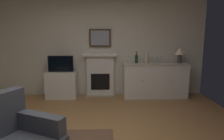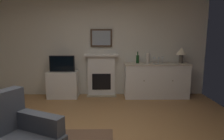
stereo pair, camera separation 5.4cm
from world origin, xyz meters
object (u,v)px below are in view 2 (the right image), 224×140
(wine_glass_right, at_px, (162,58))
(sideboard_cabinet, at_px, (156,80))
(wine_glass_center, at_px, (159,59))
(wine_bottle, at_px, (138,59))
(wine_glass_left, at_px, (154,59))
(vase_decorative, at_px, (148,58))
(tv_set, at_px, (62,64))
(tv_cabinet, at_px, (63,84))
(table_lamp, at_px, (181,52))
(fireplace_unit, at_px, (102,75))
(framed_picture, at_px, (101,38))

(wine_glass_right, bearing_deg, sideboard_cabinet, -176.91)
(wine_glass_center, bearing_deg, wine_bottle, 169.52)
(wine_glass_center, bearing_deg, wine_glass_left, 173.29)
(vase_decorative, bearing_deg, tv_set, 178.88)
(vase_decorative, height_order, tv_set, vase_decorative)
(wine_glass_right, height_order, tv_cabinet, wine_glass_right)
(sideboard_cabinet, bearing_deg, wine_glass_left, -156.73)
(sideboard_cabinet, xyz_separation_m, table_lamp, (0.61, 0.00, 0.72))
(wine_glass_center, xyz_separation_m, tv_cabinet, (-2.40, 0.06, -0.66))
(sideboard_cabinet, relative_size, wine_bottle, 5.62)
(tv_cabinet, bearing_deg, sideboard_cabinet, -0.36)
(table_lamp, height_order, wine_bottle, table_lamp)
(fireplace_unit, distance_m, table_lamp, 2.11)
(fireplace_unit, height_order, wine_glass_left, fireplace_unit)
(sideboard_cabinet, distance_m, table_lamp, 0.94)
(sideboard_cabinet, distance_m, vase_decorative, 0.63)
(sideboard_cabinet, xyz_separation_m, wine_glass_right, (0.14, 0.01, 0.56))
(sideboard_cabinet, bearing_deg, framed_picture, 170.97)
(wine_glass_center, distance_m, wine_glass_right, 0.12)
(framed_picture, xyz_separation_m, table_lamp, (2.01, -0.22, -0.35))
(wine_bottle, distance_m, vase_decorative, 0.26)
(framed_picture, relative_size, table_lamp, 1.37)
(vase_decorative, xyz_separation_m, tv_set, (-2.13, 0.04, -0.14))
(table_lamp, xyz_separation_m, wine_bottle, (-1.09, 0.05, -0.17))
(fireplace_unit, bearing_deg, wine_glass_left, -9.11)
(tv_set, bearing_deg, table_lamp, 0.16)
(wine_bottle, bearing_deg, tv_set, -178.33)
(table_lamp, relative_size, wine_bottle, 1.38)
(wine_glass_center, bearing_deg, tv_cabinet, 178.52)
(tv_cabinet, bearing_deg, table_lamp, -0.29)
(fireplace_unit, xyz_separation_m, table_lamp, (2.01, -0.18, 0.61))
(wine_bottle, bearing_deg, framed_picture, 169.20)
(fireplace_unit, bearing_deg, tv_cabinet, -170.55)
(wine_bottle, xyz_separation_m, tv_cabinet, (-1.89, -0.03, -0.65))
(wine_glass_left, xyz_separation_m, tv_cabinet, (-2.29, 0.05, -0.66))
(vase_decorative, relative_size, tv_set, 0.45)
(sideboard_cabinet, bearing_deg, wine_bottle, 174.41)
(wine_bottle, bearing_deg, vase_decorative, -22.01)
(fireplace_unit, bearing_deg, sideboard_cabinet, -7.22)
(table_lamp, relative_size, wine_glass_right, 2.42)
(sideboard_cabinet, distance_m, wine_glass_center, 0.56)
(framed_picture, bearing_deg, fireplace_unit, -90.00)
(sideboard_cabinet, distance_m, tv_set, 2.41)
(table_lamp, bearing_deg, vase_decorative, -176.62)
(framed_picture, distance_m, sideboard_cabinet, 1.77)
(tv_cabinet, bearing_deg, tv_set, -90.00)
(wine_bottle, bearing_deg, sideboard_cabinet, -5.59)
(sideboard_cabinet, relative_size, tv_cabinet, 2.17)
(wine_bottle, height_order, tv_set, wine_bottle)
(wine_glass_center, height_order, wine_glass_right, same)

